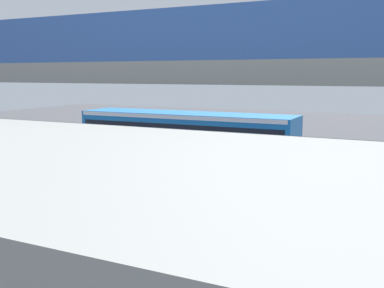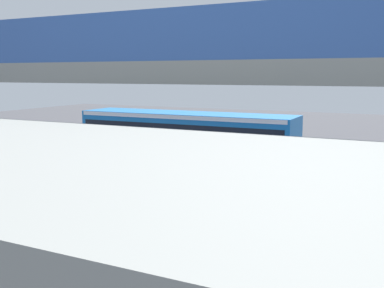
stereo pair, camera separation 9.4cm
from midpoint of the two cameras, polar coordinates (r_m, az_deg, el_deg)
name	(u,v)px [view 2 (the right image)]	position (r m, az deg, el deg)	size (l,w,h in m)	color
ground	(184,167)	(25.10, -0.95, -2.90)	(80.00, 80.00, 0.00)	#424247
city_bus	(186,137)	(23.35, -0.66, 0.90)	(11.54, 2.85, 3.15)	#196BB7
parked_van	(300,207)	(13.92, 13.78, -7.84)	(4.80, 2.17, 2.05)	#33478C
bicycle_black	(10,165)	(25.68, -22.10, -2.44)	(1.77, 0.44, 0.96)	black
bicycle_orange	(10,159)	(27.41, -22.03, -1.75)	(1.77, 0.44, 0.96)	black
bicycle_blue	(55,158)	(26.71, -16.89, -1.75)	(1.77, 0.44, 0.96)	black
pedestrian	(243,145)	(27.34, 6.67, -0.09)	(0.38, 0.38, 1.79)	#2D2D38
lane_dash_leftmost	(302,167)	(25.74, 13.98, -2.86)	(2.00, 0.20, 0.01)	silver
lane_dash_left	(235,161)	(26.83, 5.60, -2.16)	(2.00, 0.20, 0.01)	silver
lane_dash_centre	(176,156)	(28.45, -1.96, -1.49)	(2.00, 0.20, 0.01)	silver
lane_dash_right	(124,151)	(30.51, -8.61, -0.88)	(2.00, 0.20, 0.01)	silver
pedestrian_overpass	(3,84)	(14.88, -22.80, 7.05)	(29.84, 2.60, 6.51)	gray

